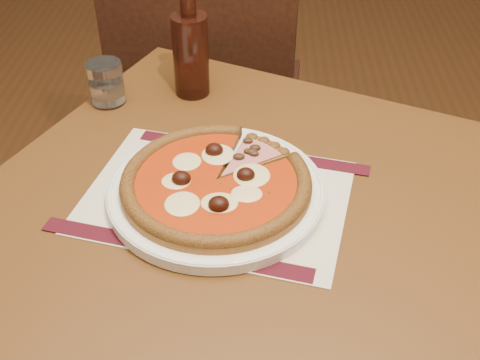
% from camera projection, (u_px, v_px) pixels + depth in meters
% --- Properties ---
extents(table, '(1.05, 1.05, 0.75)m').
position_uv_depth(table, '(239.00, 250.00, 0.99)').
color(table, '#5A3515').
rests_on(table, ground).
extents(chair_far, '(0.50, 0.50, 0.96)m').
position_uv_depth(chair_far, '(209.00, 88.00, 1.60)').
color(chair_far, black).
rests_on(chair_far, ground).
extents(placemat, '(0.45, 0.37, 0.00)m').
position_uv_depth(placemat, '(217.00, 196.00, 0.94)').
color(placemat, beige).
rests_on(placemat, table).
extents(plate, '(0.34, 0.34, 0.02)m').
position_uv_depth(plate, '(216.00, 191.00, 0.93)').
color(plate, white).
rests_on(plate, placemat).
extents(pizza, '(0.29, 0.29, 0.04)m').
position_uv_depth(pizza, '(216.00, 182.00, 0.92)').
color(pizza, '#915923').
rests_on(pizza, plate).
extents(ham_slice, '(0.11, 0.12, 0.02)m').
position_uv_depth(ham_slice, '(257.00, 157.00, 0.97)').
color(ham_slice, '#915923').
rests_on(ham_slice, plate).
extents(water_glass, '(0.09, 0.09, 0.08)m').
position_uv_depth(water_glass, '(106.00, 83.00, 1.14)').
color(water_glass, white).
rests_on(water_glass, table).
extents(bottle, '(0.07, 0.07, 0.23)m').
position_uv_depth(bottle, '(191.00, 51.00, 1.13)').
color(bottle, '#35140D').
rests_on(bottle, table).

